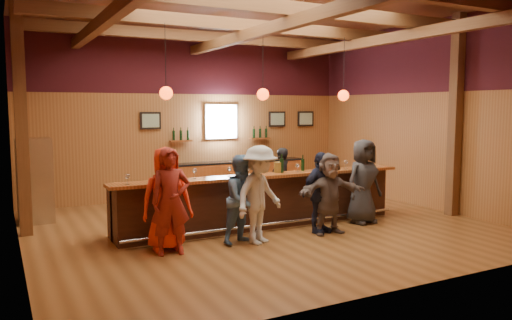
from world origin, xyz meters
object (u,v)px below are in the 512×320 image
object	(u,v)px
back_bar_cabinet	(238,178)
customer_dark	(363,181)
ice_bucket	(279,167)
bottle_a	(282,165)
customer_redvest	(171,201)
customer_brown	(329,193)
bartender	(281,181)
stainless_fridge	(35,180)
customer_orange	(167,199)
bar_counter	(260,200)
customer_navy	(320,193)
customer_denim	(243,199)
customer_white	(259,195)

from	to	relation	value
back_bar_cabinet	customer_dark	distance (m)	4.50
ice_bucket	bottle_a	world-z (taller)	bottle_a
customer_redvest	customer_brown	bearing A→B (deg)	6.86
bartender	bottle_a	distance (m)	1.35
stainless_fridge	bottle_a	size ratio (longest dim) A/B	4.70
ice_bucket	bottle_a	xyz separation A→B (m)	(0.03, -0.07, 0.04)
back_bar_cabinet	customer_brown	size ratio (longest dim) A/B	2.53
customer_orange	customer_redvest	bearing A→B (deg)	-91.42
back_bar_cabinet	ice_bucket	xyz separation A→B (m)	(-0.86, -3.78, 0.74)
stainless_fridge	customer_redvest	distance (m)	4.04
customer_orange	customer_dark	bearing A→B (deg)	2.77
customer_dark	bar_counter	bearing A→B (deg)	151.82
customer_orange	customer_navy	world-z (taller)	customer_orange
bar_counter	customer_redvest	world-z (taller)	customer_redvest
customer_redvest	customer_denim	bearing A→B (deg)	11.85
customer_denim	bottle_a	bearing A→B (deg)	15.18
customer_dark	bottle_a	size ratio (longest dim) A/B	4.64
customer_navy	customer_brown	xyz separation A→B (m)	(0.12, -0.14, -0.00)
customer_navy	ice_bucket	bearing A→B (deg)	100.08
ice_bucket	bar_counter	bearing A→B (deg)	147.61
customer_denim	customer_brown	xyz separation A→B (m)	(1.77, -0.17, -0.01)
customer_redvest	customer_navy	size ratio (longest dim) A/B	1.13
customer_denim	bartender	distance (m)	2.68
customer_navy	customer_redvest	bearing A→B (deg)	166.85
stainless_fridge	customer_redvest	bearing A→B (deg)	-63.05
bar_counter	stainless_fridge	bearing A→B (deg)	149.24
back_bar_cabinet	customer_redvest	size ratio (longest dim) A/B	2.24
back_bar_cabinet	bottle_a	world-z (taller)	bottle_a
bar_counter	customer_redvest	bearing A→B (deg)	-153.30
customer_redvest	bar_counter	bearing A→B (deg)	35.30
customer_redvest	bartender	xyz separation A→B (m)	(3.26, 1.97, -0.13)
back_bar_cabinet	customer_dark	bearing A→B (deg)	-79.24
customer_white	customer_navy	size ratio (longest dim) A/B	1.12
customer_orange	bartender	world-z (taller)	customer_orange
customer_brown	customer_denim	bearing A→B (deg)	177.41
ice_bucket	customer_brown	bearing A→B (deg)	-63.15
customer_orange	customer_navy	distance (m)	3.00
bar_counter	customer_brown	bearing A→B (deg)	-55.69
bar_counter	bartender	distance (m)	1.29
customer_brown	customer_white	bearing A→B (deg)	-177.19
stainless_fridge	customer_denim	distance (m)	4.76
stainless_fridge	customer_denim	xyz separation A→B (m)	(3.20, -3.52, -0.10)
customer_white	customer_redvest	bearing A→B (deg)	151.83
back_bar_cabinet	bartender	bearing A→B (deg)	-94.32
customer_brown	ice_bucket	xyz separation A→B (m)	(-0.53, 1.04, 0.43)
back_bar_cabinet	customer_redvest	xyz separation A→B (m)	(-3.47, -4.72, 0.42)
bar_counter	customer_dark	size ratio (longest dim) A/B	3.54
customer_orange	customer_denim	xyz separation A→B (m)	(1.35, -0.20, -0.09)
customer_navy	stainless_fridge	bearing A→B (deg)	129.69
bar_counter	customer_dark	distance (m)	2.22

